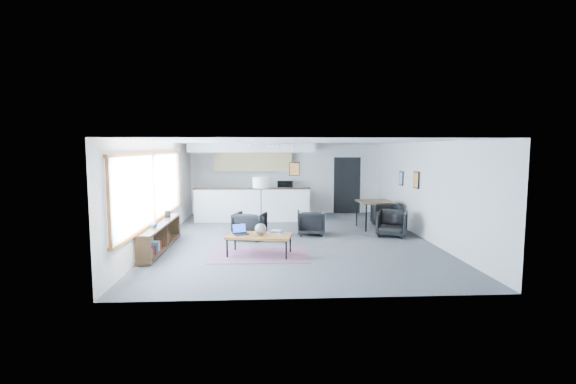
{
  "coord_description": "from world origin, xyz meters",
  "views": [
    {
      "loc": [
        -0.78,
        -11.03,
        2.43
      ],
      "look_at": [
        -0.14,
        0.4,
        1.23
      ],
      "focal_mm": 26.0,
      "sensor_mm": 36.0,
      "label": 1
    }
  ],
  "objects": [
    {
      "name": "kilim_rug",
      "position": [
        -0.91,
        -1.67,
        0.01
      ],
      "size": [
        2.25,
        1.57,
        0.01
      ],
      "rotation": [
        0.0,
        0.0,
        -0.03
      ],
      "color": "#643A4E",
      "rests_on": "floor"
    },
    {
      "name": "armchair_left",
      "position": [
        -1.19,
        0.04,
        0.4
      ],
      "size": [
        0.95,
        0.92,
        0.8
      ],
      "primitive_type": "imported",
      "rotation": [
        0.0,
        0.0,
        2.85
      ],
      "color": "black",
      "rests_on": "floor"
    },
    {
      "name": "dining_chair_far",
      "position": [
        3.0,
        1.68,
        0.36
      ],
      "size": [
        0.75,
        0.71,
        0.72
      ],
      "primitive_type": "imported",
      "rotation": [
        0.0,
        0.0,
        3.07
      ],
      "color": "black",
      "rests_on": "floor"
    },
    {
      "name": "window",
      "position": [
        -3.46,
        -0.9,
        1.46
      ],
      "size": [
        0.1,
        5.95,
        1.66
      ],
      "color": "#8CBFFF",
      "rests_on": "room"
    },
    {
      "name": "floor_lamp",
      "position": [
        -0.89,
        0.78,
        1.4
      ],
      "size": [
        0.54,
        0.54,
        1.62
      ],
      "rotation": [
        0.0,
        0.0,
        -0.18
      ],
      "color": "black",
      "rests_on": "floor"
    },
    {
      "name": "track_light",
      "position": [
        -0.59,
        2.2,
        2.53
      ],
      "size": [
        1.6,
        0.07,
        0.15
      ],
      "color": "silver",
      "rests_on": "room"
    },
    {
      "name": "console",
      "position": [
        -3.3,
        -1.05,
        0.33
      ],
      "size": [
        0.35,
        3.0,
        0.8
      ],
      "color": "#312011",
      "rests_on": "floor"
    },
    {
      "name": "ceramic_pot",
      "position": [
        -0.88,
        -1.69,
        0.6
      ],
      "size": [
        0.26,
        0.26,
        0.26
      ],
      "rotation": [
        0.0,
        0.0,
        0.04
      ],
      "color": "gray",
      "rests_on": "coffee_table"
    },
    {
      "name": "wall_art_upper",
      "position": [
        3.47,
        1.7,
        1.5
      ],
      "size": [
        0.03,
        0.34,
        0.44
      ],
      "color": "black",
      "rests_on": "room"
    },
    {
      "name": "coaster",
      "position": [
        -0.88,
        -1.94,
        0.47
      ],
      "size": [
        0.12,
        0.12,
        0.01
      ],
      "rotation": [
        0.0,
        0.0,
        0.2
      ],
      "color": "#E5590C",
      "rests_on": "coffee_table"
    },
    {
      "name": "armchair_right",
      "position": [
        0.51,
        0.51,
        0.38
      ],
      "size": [
        0.78,
        0.73,
        0.76
      ],
      "primitive_type": "imported",
      "rotation": [
        0.0,
        0.0,
        3.08
      ],
      "color": "black",
      "rests_on": "floor"
    },
    {
      "name": "room",
      "position": [
        0.0,
        0.0,
        1.3
      ],
      "size": [
        7.02,
        9.02,
        2.62
      ],
      "color": "#48484A",
      "rests_on": "ground"
    },
    {
      "name": "kitchenette",
      "position": [
        -1.2,
        3.71,
        1.38
      ],
      "size": [
        4.2,
        1.96,
        2.6
      ],
      "color": "white",
      "rests_on": "floor"
    },
    {
      "name": "microwave",
      "position": [
        -0.04,
        4.15,
        1.12
      ],
      "size": [
        0.56,
        0.32,
        0.38
      ],
      "primitive_type": "imported",
      "rotation": [
        0.0,
        0.0,
        -0.01
      ],
      "color": "black",
      "rests_on": "kitchenette"
    },
    {
      "name": "doorway",
      "position": [
        2.3,
        4.42,
        1.07
      ],
      "size": [
        1.1,
        0.12,
        2.15
      ],
      "color": "black",
      "rests_on": "room"
    },
    {
      "name": "wall_art_lower",
      "position": [
        3.47,
        0.4,
        1.55
      ],
      "size": [
        0.03,
        0.38,
        0.48
      ],
      "color": "black",
      "rests_on": "room"
    },
    {
      "name": "dining_table",
      "position": [
        2.57,
        1.33,
        0.77
      ],
      "size": [
        1.09,
        1.09,
        0.84
      ],
      "rotation": [
        0.0,
        0.0,
        0.1
      ],
      "color": "#312011",
      "rests_on": "floor"
    },
    {
      "name": "dining_chair_near",
      "position": [
        2.74,
        0.19,
        0.34
      ],
      "size": [
        0.85,
        0.83,
        0.68
      ],
      "primitive_type": "imported",
      "rotation": [
        0.0,
        0.0,
        -0.41
      ],
      "color": "black",
      "rests_on": "floor"
    },
    {
      "name": "book_stack",
      "position": [
        -0.51,
        -1.58,
        0.51
      ],
      "size": [
        0.34,
        0.31,
        0.09
      ],
      "rotation": [
        0.0,
        0.0,
        -0.4
      ],
      "color": "silver",
      "rests_on": "coffee_table"
    },
    {
      "name": "laptop",
      "position": [
        -1.36,
        -1.57,
        0.54
      ],
      "size": [
        0.41,
        0.37,
        0.24
      ],
      "rotation": [
        0.0,
        0.0,
        0.38
      ],
      "color": "black",
      "rests_on": "coffee_table"
    },
    {
      "name": "coffee_table",
      "position": [
        -0.91,
        -1.67,
        0.44
      ],
      "size": [
        1.57,
        1.04,
        0.47
      ],
      "rotation": [
        0.0,
        0.0,
        -0.2
      ],
      "color": "brown",
      "rests_on": "floor"
    }
  ]
}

